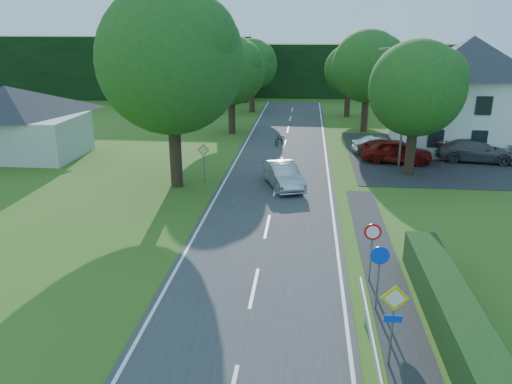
# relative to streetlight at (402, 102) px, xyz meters

# --- Properties ---
(road) EXTENTS (7.00, 80.00, 0.04)m
(road) POSITION_rel_streetlight_xyz_m (-8.06, -10.00, -4.44)
(road) COLOR #363538
(road) RESTS_ON ground
(parking_pad) EXTENTS (14.00, 16.00, 0.04)m
(parking_pad) POSITION_rel_streetlight_xyz_m (3.94, 3.00, -4.44)
(parking_pad) COLOR black
(parking_pad) RESTS_ON ground
(line_edge_left) EXTENTS (0.12, 80.00, 0.01)m
(line_edge_left) POSITION_rel_streetlight_xyz_m (-11.31, -10.00, -4.42)
(line_edge_left) COLOR white
(line_edge_left) RESTS_ON road
(line_edge_right) EXTENTS (0.12, 80.00, 0.01)m
(line_edge_right) POSITION_rel_streetlight_xyz_m (-4.81, -10.00, -4.42)
(line_edge_right) COLOR white
(line_edge_right) RESTS_ON road
(line_centre) EXTENTS (0.12, 80.00, 0.01)m
(line_centre) POSITION_rel_streetlight_xyz_m (-8.06, -10.00, -4.42)
(line_centre) COLOR white
(line_centre) RESTS_ON road
(tree_main) EXTENTS (9.40, 9.40, 11.64)m
(tree_main) POSITION_rel_streetlight_xyz_m (-14.06, -6.00, 1.36)
(tree_main) COLOR #1D5318
(tree_main) RESTS_ON ground
(tree_left_far) EXTENTS (7.00, 7.00, 8.58)m
(tree_left_far) POSITION_rel_streetlight_xyz_m (-13.06, 10.00, -0.17)
(tree_left_far) COLOR #1D5318
(tree_left_far) RESTS_ON ground
(tree_right_far) EXTENTS (7.40, 7.40, 9.09)m
(tree_right_far) POSITION_rel_streetlight_xyz_m (-1.06, 12.00, 0.08)
(tree_right_far) COLOR #1D5318
(tree_right_far) RESTS_ON ground
(tree_left_back) EXTENTS (6.60, 6.60, 8.07)m
(tree_left_back) POSITION_rel_streetlight_xyz_m (-12.56, 22.00, -0.43)
(tree_left_back) COLOR #1D5318
(tree_left_back) RESTS_ON ground
(tree_right_back) EXTENTS (6.20, 6.20, 7.56)m
(tree_right_back) POSITION_rel_streetlight_xyz_m (-2.06, 20.00, -0.68)
(tree_right_back) COLOR #1D5318
(tree_right_back) RESTS_ON ground
(tree_right_mid) EXTENTS (7.00, 7.00, 8.58)m
(tree_right_mid) POSITION_rel_streetlight_xyz_m (0.44, -2.00, -0.17)
(tree_right_mid) COLOR #1D5318
(tree_right_mid) RESTS_ON ground
(treeline_left) EXTENTS (44.00, 6.00, 8.00)m
(treeline_left) POSITION_rel_streetlight_xyz_m (-36.06, 32.00, -0.46)
(treeline_left) COLOR black
(treeline_left) RESTS_ON ground
(treeline_right) EXTENTS (30.00, 5.00, 7.00)m
(treeline_right) POSITION_rel_streetlight_xyz_m (-0.06, 36.00, -0.96)
(treeline_right) COLOR black
(treeline_right) RESTS_ON ground
(bungalow_left) EXTENTS (11.00, 6.50, 5.20)m
(bungalow_left) POSITION_rel_streetlight_xyz_m (-28.06, 0.00, -1.75)
(bungalow_left) COLOR #B6B6B2
(bungalow_left) RESTS_ON ground
(house_white) EXTENTS (10.60, 8.40, 8.60)m
(house_white) POSITION_rel_streetlight_xyz_m (5.94, 6.00, -0.06)
(house_white) COLOR white
(house_white) RESTS_ON ground
(streetlight) EXTENTS (2.03, 0.18, 8.00)m
(streetlight) POSITION_rel_streetlight_xyz_m (0.00, 0.00, 0.00)
(streetlight) COLOR slate
(streetlight) RESTS_ON ground
(sign_priority_right) EXTENTS (0.78, 0.09, 2.59)m
(sign_priority_right) POSITION_rel_streetlight_xyz_m (-3.76, -22.02, -2.67)
(sign_priority_right) COLOR slate
(sign_priority_right) RESTS_ON ground
(sign_roundabout) EXTENTS (0.64, 0.08, 2.37)m
(sign_roundabout) POSITION_rel_streetlight_xyz_m (-3.76, -19.02, -2.79)
(sign_roundabout) COLOR slate
(sign_roundabout) RESTS_ON ground
(sign_speed_limit) EXTENTS (0.64, 0.11, 2.37)m
(sign_speed_limit) POSITION_rel_streetlight_xyz_m (-3.76, -17.03, -2.70)
(sign_speed_limit) COLOR slate
(sign_speed_limit) RESTS_ON ground
(sign_priority_left) EXTENTS (0.78, 0.09, 2.44)m
(sign_priority_left) POSITION_rel_streetlight_xyz_m (-12.56, -5.02, -2.75)
(sign_priority_left) COLOR slate
(sign_priority_left) RESTS_ON ground
(moving_car) EXTENTS (2.95, 4.74, 1.48)m
(moving_car) POSITION_rel_streetlight_xyz_m (-7.63, -5.66, -3.69)
(moving_car) COLOR #ACACB1
(moving_car) RESTS_ON road
(motorcycle) EXTENTS (1.25, 1.88, 0.93)m
(motorcycle) POSITION_rel_streetlight_xyz_m (-8.45, 5.59, -3.96)
(motorcycle) COLOR black
(motorcycle) RESTS_ON road
(parked_car_red) EXTENTS (5.11, 2.66, 1.66)m
(parked_car_red) POSITION_rel_streetlight_xyz_m (0.07, 0.88, -3.59)
(parked_car_red) COLOR maroon
(parked_car_red) RESTS_ON parking_pad
(parked_car_silver_a) EXTENTS (4.19, 1.99, 1.33)m
(parked_car_silver_a) POSITION_rel_streetlight_xyz_m (-0.72, 3.26, -3.76)
(parked_car_silver_a) COLOR #ABACB0
(parked_car_silver_a) RESTS_ON parking_pad
(parked_car_grey) EXTENTS (5.73, 2.97, 1.59)m
(parked_car_grey) POSITION_rel_streetlight_xyz_m (5.76, 1.81, -3.63)
(parked_car_grey) COLOR #525258
(parked_car_grey) RESTS_ON parking_pad
(parasol) EXTENTS (2.73, 2.76, 2.01)m
(parasol) POSITION_rel_streetlight_xyz_m (3.01, -0.50, -3.42)
(parasol) COLOR #A7250D
(parasol) RESTS_ON parking_pad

